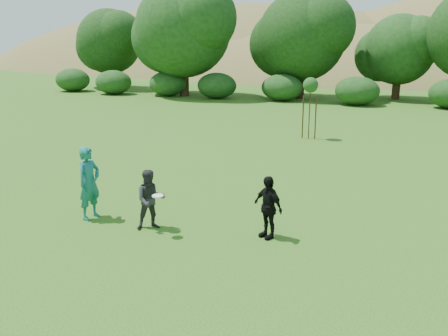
% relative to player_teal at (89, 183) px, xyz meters
% --- Properties ---
extents(ground, '(120.00, 120.00, 0.00)m').
position_rel_player_teal_xyz_m(ground, '(2.88, -0.76, -0.96)').
color(ground, '#19470C').
rests_on(ground, ground).
extents(player_teal, '(0.56, 0.76, 1.93)m').
position_rel_player_teal_xyz_m(player_teal, '(0.00, 0.00, 0.00)').
color(player_teal, '#176962').
rests_on(player_teal, ground).
extents(player_grey, '(0.93, 0.90, 1.51)m').
position_rel_player_teal_xyz_m(player_grey, '(1.84, -0.06, -0.21)').
color(player_grey, '#28292B').
rests_on(player_grey, ground).
extents(player_black, '(0.96, 0.77, 1.52)m').
position_rel_player_teal_xyz_m(player_black, '(4.70, 0.47, -0.20)').
color(player_black, black).
rests_on(player_black, ground).
extents(frisbee, '(0.27, 0.27, 0.04)m').
position_rel_player_teal_xyz_m(frisbee, '(2.24, -0.40, 0.04)').
color(frisbee, white).
rests_on(frisbee, ground).
extents(sapling, '(0.70, 0.70, 2.85)m').
position_rel_player_teal_xyz_m(sapling, '(3.01, 12.67, 1.45)').
color(sapling, '#3C2717').
rests_on(sapling, ground).
extents(hillside, '(150.00, 72.00, 52.00)m').
position_rel_player_teal_xyz_m(hillside, '(2.32, 67.69, -12.94)').
color(hillside, olive).
rests_on(hillside, ground).
extents(tree_row, '(53.92, 10.38, 9.62)m').
position_rel_player_teal_xyz_m(tree_row, '(6.11, 27.92, 3.91)').
color(tree_row, '#3A2616').
rests_on(tree_row, ground).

